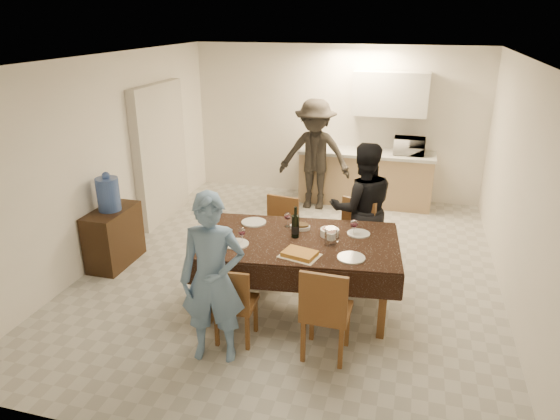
{
  "coord_description": "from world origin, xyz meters",
  "views": [
    {
      "loc": [
        1.33,
        -5.54,
        3.05
      ],
      "look_at": [
        -0.1,
        -0.3,
        0.91
      ],
      "focal_mm": 32.0,
      "sensor_mm": 36.0,
      "label": 1
    }
  ],
  "objects_px": {
    "dining_table": "(299,242)",
    "person_kitchen": "(315,155)",
    "water_jug": "(108,194)",
    "water_pitcher": "(331,236)",
    "microwave": "(409,146)",
    "savoury_tart": "(300,254)",
    "wine_bottle": "(295,222)",
    "person_far": "(362,209)",
    "person_near": "(213,279)",
    "console": "(114,237)"
  },
  "relations": [
    {
      "from": "dining_table",
      "to": "person_kitchen",
      "type": "xyz_separation_m",
      "value": [
        -0.45,
        3.06,
        0.13
      ]
    },
    {
      "from": "water_jug",
      "to": "water_pitcher",
      "type": "height_order",
      "value": "water_jug"
    },
    {
      "from": "person_kitchen",
      "to": "microwave",
      "type": "bearing_deg",
      "value": 16.94
    },
    {
      "from": "dining_table",
      "to": "savoury_tart",
      "type": "bearing_deg",
      "value": -81.99
    },
    {
      "from": "savoury_tart",
      "to": "wine_bottle",
      "type": "bearing_deg",
      "value": 109.23
    },
    {
      "from": "water_jug",
      "to": "person_far",
      "type": "relative_size",
      "value": 0.25
    },
    {
      "from": "wine_bottle",
      "to": "microwave",
      "type": "distance_m",
      "value": 3.63
    },
    {
      "from": "water_jug",
      "to": "savoury_tart",
      "type": "distance_m",
      "value": 2.74
    },
    {
      "from": "wine_bottle",
      "to": "person_kitchen",
      "type": "height_order",
      "value": "person_kitchen"
    },
    {
      "from": "dining_table",
      "to": "microwave",
      "type": "height_order",
      "value": "microwave"
    },
    {
      "from": "dining_table",
      "to": "person_kitchen",
      "type": "relative_size",
      "value": 1.23
    },
    {
      "from": "savoury_tart",
      "to": "water_pitcher",
      "type": "bearing_deg",
      "value": 52.85
    },
    {
      "from": "savoury_tart",
      "to": "person_near",
      "type": "bearing_deg",
      "value": -134.13
    },
    {
      "from": "dining_table",
      "to": "savoury_tart",
      "type": "xyz_separation_m",
      "value": [
        0.1,
        -0.38,
        0.06
      ]
    },
    {
      "from": "wine_bottle",
      "to": "person_kitchen",
      "type": "bearing_deg",
      "value": 97.62
    },
    {
      "from": "wine_bottle",
      "to": "person_far",
      "type": "relative_size",
      "value": 0.21
    },
    {
      "from": "dining_table",
      "to": "water_pitcher",
      "type": "bearing_deg",
      "value": -14.87
    },
    {
      "from": "microwave",
      "to": "person_near",
      "type": "height_order",
      "value": "person_near"
    },
    {
      "from": "person_near",
      "to": "wine_bottle",
      "type": "bearing_deg",
      "value": 54.05
    },
    {
      "from": "wine_bottle",
      "to": "person_near",
      "type": "bearing_deg",
      "value": -114.44
    },
    {
      "from": "dining_table",
      "to": "savoury_tart",
      "type": "height_order",
      "value": "savoury_tart"
    },
    {
      "from": "console",
      "to": "person_near",
      "type": "distance_m",
      "value": 2.49
    },
    {
      "from": "dining_table",
      "to": "console",
      "type": "height_order",
      "value": "dining_table"
    },
    {
      "from": "water_jug",
      "to": "wine_bottle",
      "type": "relative_size",
      "value": 1.22
    },
    {
      "from": "person_kitchen",
      "to": "savoury_tart",
      "type": "bearing_deg",
      "value": -80.88
    },
    {
      "from": "person_near",
      "to": "person_kitchen",
      "type": "height_order",
      "value": "person_kitchen"
    },
    {
      "from": "water_jug",
      "to": "person_near",
      "type": "bearing_deg",
      "value": -35.8
    },
    {
      "from": "water_pitcher",
      "to": "person_far",
      "type": "distance_m",
      "value": 1.12
    },
    {
      "from": "water_pitcher",
      "to": "person_near",
      "type": "height_order",
      "value": "person_near"
    },
    {
      "from": "microwave",
      "to": "water_jug",
      "type": "bearing_deg",
      "value": 41.37
    },
    {
      "from": "water_pitcher",
      "to": "person_kitchen",
      "type": "height_order",
      "value": "person_kitchen"
    },
    {
      "from": "dining_table",
      "to": "wine_bottle",
      "type": "distance_m",
      "value": 0.22
    },
    {
      "from": "person_kitchen",
      "to": "water_jug",
      "type": "bearing_deg",
      "value": -127.79
    },
    {
      "from": "microwave",
      "to": "person_near",
      "type": "distance_m",
      "value": 4.83
    },
    {
      "from": "wine_bottle",
      "to": "person_kitchen",
      "type": "distance_m",
      "value": 3.04
    },
    {
      "from": "console",
      "to": "person_far",
      "type": "height_order",
      "value": "person_far"
    },
    {
      "from": "water_pitcher",
      "to": "person_near",
      "type": "relative_size",
      "value": 0.12
    },
    {
      "from": "dining_table",
      "to": "console",
      "type": "relative_size",
      "value": 2.75
    },
    {
      "from": "console",
      "to": "savoury_tart",
      "type": "bearing_deg",
      "value": -16.11
    },
    {
      "from": "microwave",
      "to": "person_far",
      "type": "relative_size",
      "value": 0.3
    },
    {
      "from": "savoury_tart",
      "to": "water_jug",
      "type": "bearing_deg",
      "value": 163.89
    },
    {
      "from": "wine_bottle",
      "to": "water_pitcher",
      "type": "bearing_deg",
      "value": -14.04
    },
    {
      "from": "dining_table",
      "to": "water_pitcher",
      "type": "height_order",
      "value": "water_pitcher"
    },
    {
      "from": "dining_table",
      "to": "person_near",
      "type": "height_order",
      "value": "person_near"
    },
    {
      "from": "console",
      "to": "water_pitcher",
      "type": "xyz_separation_m",
      "value": [
        2.88,
        -0.43,
        0.54
      ]
    },
    {
      "from": "wine_bottle",
      "to": "person_near",
      "type": "height_order",
      "value": "person_near"
    },
    {
      "from": "water_jug",
      "to": "microwave",
      "type": "distance_m",
      "value": 4.74
    },
    {
      "from": "dining_table",
      "to": "water_pitcher",
      "type": "xyz_separation_m",
      "value": [
        0.35,
        -0.05,
        0.13
      ]
    },
    {
      "from": "person_near",
      "to": "person_far",
      "type": "distance_m",
      "value": 2.37
    },
    {
      "from": "water_pitcher",
      "to": "savoury_tart",
      "type": "relative_size",
      "value": 0.51
    }
  ]
}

